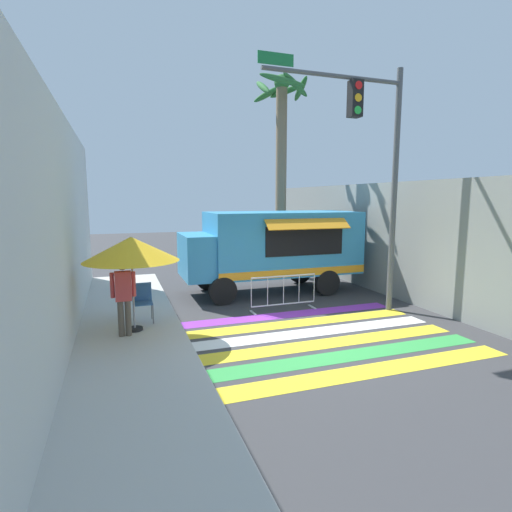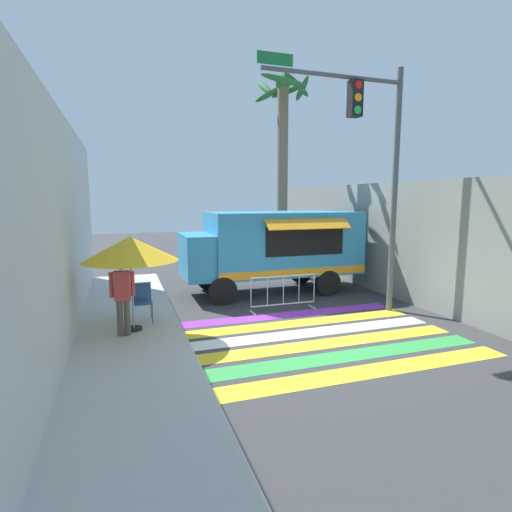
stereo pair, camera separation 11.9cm
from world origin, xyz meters
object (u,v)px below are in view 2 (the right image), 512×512
(barricade_front, at_px, (283,293))
(patio_umbrella, at_px, (130,249))
(palm_tree, at_px, (283,150))
(food_truck, at_px, (270,245))
(folding_chair, at_px, (142,298))
(traffic_signal_pole, at_px, (373,149))
(vendor_person, at_px, (122,293))

(barricade_front, bearing_deg, patio_umbrella, -167.35)
(barricade_front, xyz_separation_m, palm_tree, (1.93, 4.83, 4.54))
(food_truck, distance_m, palm_tree, 4.58)
(food_truck, xyz_separation_m, folding_chair, (-4.29, -2.45, -0.87))
(traffic_signal_pole, bearing_deg, patio_umbrella, 179.69)
(folding_chair, xyz_separation_m, barricade_front, (3.86, 0.26, -0.23))
(vendor_person, height_order, palm_tree, palm_tree)
(folding_chair, height_order, barricade_front, folding_chair)
(patio_umbrella, bearing_deg, vendor_person, -124.14)
(traffic_signal_pole, bearing_deg, vendor_person, -177.50)
(traffic_signal_pole, bearing_deg, palm_tree, 91.91)
(folding_chair, bearing_deg, vendor_person, -98.46)
(traffic_signal_pole, height_order, folding_chair, traffic_signal_pole)
(traffic_signal_pole, xyz_separation_m, palm_tree, (-0.19, 5.78, 0.60))
(food_truck, bearing_deg, patio_umbrella, -145.44)
(food_truck, relative_size, vendor_person, 3.47)
(traffic_signal_pole, xyz_separation_m, vendor_person, (-6.42, -0.28, -3.31))
(vendor_person, bearing_deg, palm_tree, 52.97)
(food_truck, relative_size, palm_tree, 0.74)
(food_truck, xyz_separation_m, barricade_front, (-0.43, -2.19, -1.11))
(patio_umbrella, height_order, folding_chair, patio_umbrella)
(food_truck, distance_m, folding_chair, 5.02)
(vendor_person, bearing_deg, food_truck, 44.68)
(patio_umbrella, bearing_deg, folding_chair, 70.84)
(palm_tree, bearing_deg, food_truck, -119.69)
(traffic_signal_pole, relative_size, vendor_person, 3.88)
(traffic_signal_pole, relative_size, barricade_front, 3.36)
(barricade_front, bearing_deg, vendor_person, -164.03)
(patio_umbrella, xyz_separation_m, barricade_front, (4.09, 0.92, -1.54))
(folding_chair, xyz_separation_m, vendor_person, (-0.44, -0.97, 0.39))
(traffic_signal_pole, relative_size, patio_umbrella, 3.04)
(traffic_signal_pole, distance_m, palm_tree, 5.81)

